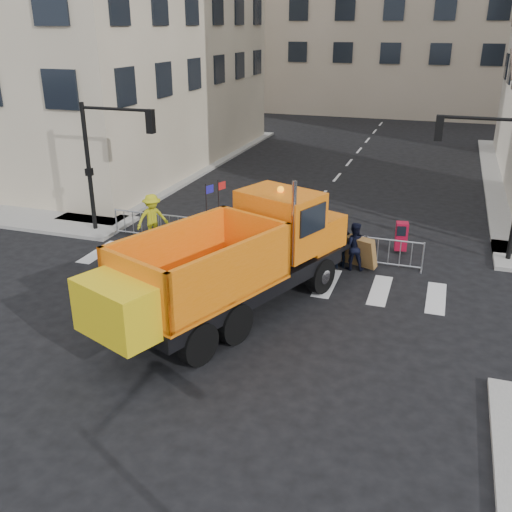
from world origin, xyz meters
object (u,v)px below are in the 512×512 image
(cop_b, at_px, (354,246))
(cop_c, at_px, (341,244))
(worker, at_px, (152,219))
(newspaper_box, at_px, (401,236))
(plow_truck, at_px, (232,260))
(cop_a, at_px, (289,244))

(cop_b, relative_size, cop_c, 0.99)
(worker, relative_size, newspaper_box, 1.80)
(plow_truck, relative_size, cop_c, 6.03)
(cop_a, relative_size, newspaper_box, 1.60)
(cop_a, relative_size, cop_c, 0.98)
(worker, height_order, newspaper_box, worker)
(plow_truck, distance_m, worker, 6.79)
(cop_c, height_order, worker, worker)
(cop_a, relative_size, worker, 0.89)
(cop_b, distance_m, cop_c, 0.45)
(plow_truck, height_order, cop_a, plow_truck)
(plow_truck, bearing_deg, newspaper_box, -10.95)
(cop_c, bearing_deg, plow_truck, 29.02)
(plow_truck, relative_size, worker, 5.48)
(cop_a, distance_m, cop_b, 2.31)
(cop_c, relative_size, newspaper_box, 1.63)
(cop_c, bearing_deg, newspaper_box, -166.08)
(plow_truck, relative_size, cop_a, 6.13)
(cop_a, height_order, newspaper_box, cop_a)
(newspaper_box, bearing_deg, cop_c, -141.71)
(plow_truck, bearing_deg, worker, 70.18)
(cop_a, xyz_separation_m, cop_b, (2.25, 0.54, 0.00))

